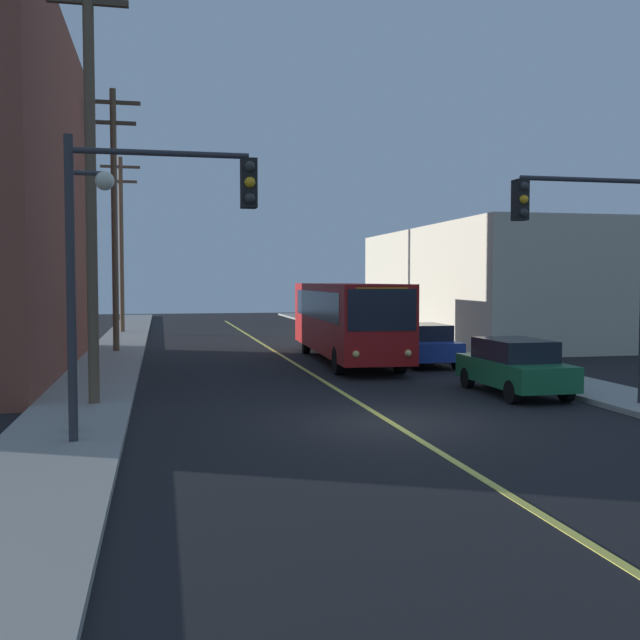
# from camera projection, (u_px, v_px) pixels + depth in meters

# --- Properties ---
(ground_plane) EXTENTS (120.00, 120.00, 0.00)m
(ground_plane) POSITION_uv_depth(u_px,v_px,m) (390.00, 422.00, 17.35)
(ground_plane) COLOR black
(sidewalk_left) EXTENTS (2.50, 90.00, 0.15)m
(sidewalk_left) POSITION_uv_depth(u_px,v_px,m) (102.00, 375.00, 25.58)
(sidewalk_left) COLOR gray
(sidewalk_left) RESTS_ON ground
(sidewalk_right) EXTENTS (2.50, 90.00, 0.15)m
(sidewalk_right) POSITION_uv_depth(u_px,v_px,m) (491.00, 365.00, 28.63)
(sidewalk_right) COLOR gray
(sidewalk_right) RESTS_ON ground
(lane_stripe_center) EXTENTS (0.16, 60.00, 0.01)m
(lane_stripe_center) POSITION_uv_depth(u_px,v_px,m) (285.00, 357.00, 31.99)
(lane_stripe_center) COLOR #D8CC4C
(lane_stripe_center) RESTS_ON ground
(building_right_warehouse) EXTENTS (12.00, 19.88, 6.23)m
(building_right_warehouse) POSITION_uv_depth(u_px,v_px,m) (514.00, 284.00, 42.21)
(building_right_warehouse) COLOR beige
(building_right_warehouse) RESTS_ON ground
(city_bus) EXTENTS (3.07, 12.24, 3.20)m
(city_bus) POSITION_uv_depth(u_px,v_px,m) (346.00, 317.00, 30.39)
(city_bus) COLOR maroon
(city_bus) RESTS_ON ground
(parked_car_green) EXTENTS (1.83, 4.41, 1.62)m
(parked_car_green) POSITION_uv_depth(u_px,v_px,m) (514.00, 366.00, 21.54)
(parked_car_green) COLOR #196038
(parked_car_green) RESTS_ON ground
(parked_car_blue) EXTENTS (1.90, 4.44, 1.62)m
(parked_car_blue) POSITION_uv_depth(u_px,v_px,m) (423.00, 344.00, 29.13)
(parked_car_blue) COLOR navy
(parked_car_blue) RESTS_ON ground
(utility_pole_near) EXTENTS (2.40, 0.28, 11.72)m
(utility_pole_near) POSITION_uv_depth(u_px,v_px,m) (90.00, 154.00, 18.86)
(utility_pole_near) COLOR brown
(utility_pole_near) RESTS_ON sidewalk_left
(utility_pole_mid) EXTENTS (2.40, 0.28, 11.70)m
(utility_pole_mid) POSITION_uv_depth(u_px,v_px,m) (114.00, 209.00, 33.14)
(utility_pole_mid) COLOR brown
(utility_pole_mid) RESTS_ON sidewalk_left
(utility_pole_far) EXTENTS (2.40, 0.28, 10.81)m
(utility_pole_far) POSITION_uv_depth(u_px,v_px,m) (121.00, 236.00, 45.90)
(utility_pole_far) COLOR brown
(utility_pole_far) RESTS_ON sidewalk_left
(traffic_signal_left_corner) EXTENTS (3.75, 0.48, 6.00)m
(traffic_signal_left_corner) POSITION_uv_depth(u_px,v_px,m) (151.00, 231.00, 14.71)
(traffic_signal_left_corner) COLOR #2D2D33
(traffic_signal_left_corner) RESTS_ON sidewalk_left
(traffic_signal_right_corner) EXTENTS (3.75, 0.48, 6.00)m
(traffic_signal_right_corner) POSITION_uv_depth(u_px,v_px,m) (591.00, 242.00, 18.66)
(traffic_signal_right_corner) COLOR #2D2D33
(traffic_signal_right_corner) RESTS_ON sidewalk_right
(street_lamp_left) EXTENTS (0.98, 0.40, 5.50)m
(street_lamp_left) POSITION_uv_depth(u_px,v_px,m) (82.00, 260.00, 15.41)
(street_lamp_left) COLOR #38383D
(street_lamp_left) RESTS_ON sidewalk_left
(fire_hydrant) EXTENTS (0.44, 0.26, 0.84)m
(fire_hydrant) POSITION_uv_depth(u_px,v_px,m) (507.00, 357.00, 26.39)
(fire_hydrant) COLOR red
(fire_hydrant) RESTS_ON sidewalk_right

